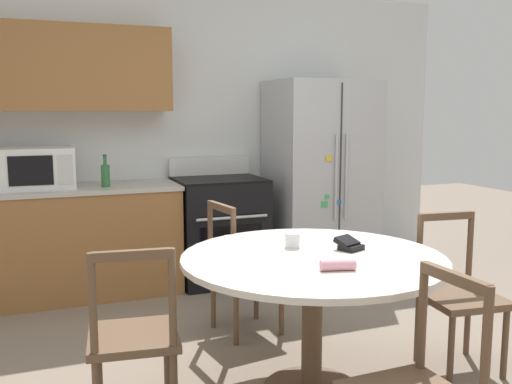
{
  "coord_description": "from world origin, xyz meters",
  "views": [
    {
      "loc": [
        -1.3,
        -2.46,
        1.5
      ],
      "look_at": [
        0.11,
        1.15,
        0.95
      ],
      "focal_mm": 40.0,
      "sensor_mm": 36.0,
      "label": 1
    }
  ],
  "objects_px": {
    "dining_chair_far": "(243,270)",
    "candle_glass": "(292,241)",
    "microwave": "(38,168)",
    "refrigerator": "(320,178)",
    "dining_chair_left": "(134,338)",
    "oven_range": "(219,229)",
    "counter_bottle": "(105,175)",
    "wallet": "(349,245)",
    "dining_chair_right": "(459,296)"
  },
  "relations": [
    {
      "from": "oven_range",
      "to": "candle_glass",
      "type": "bearing_deg",
      "value": -95.66
    },
    {
      "from": "dining_chair_left",
      "to": "dining_chair_right",
      "type": "height_order",
      "value": "same"
    },
    {
      "from": "candle_glass",
      "to": "counter_bottle",
      "type": "bearing_deg",
      "value": 112.82
    },
    {
      "from": "dining_chair_far",
      "to": "wallet",
      "type": "height_order",
      "value": "dining_chair_far"
    },
    {
      "from": "dining_chair_right",
      "to": "wallet",
      "type": "relative_size",
      "value": 5.53
    },
    {
      "from": "counter_bottle",
      "to": "wallet",
      "type": "bearing_deg",
      "value": -62.59
    },
    {
      "from": "oven_range",
      "to": "dining_chair_right",
      "type": "distance_m",
      "value": 2.31
    },
    {
      "from": "microwave",
      "to": "dining_chair_far",
      "type": "relative_size",
      "value": 0.6
    },
    {
      "from": "dining_chair_right",
      "to": "candle_glass",
      "type": "distance_m",
      "value": 1.05
    },
    {
      "from": "refrigerator",
      "to": "microwave",
      "type": "bearing_deg",
      "value": 178.37
    },
    {
      "from": "oven_range",
      "to": "microwave",
      "type": "relative_size",
      "value": 1.98
    },
    {
      "from": "wallet",
      "to": "dining_chair_left",
      "type": "bearing_deg",
      "value": -178.89
    },
    {
      "from": "dining_chair_left",
      "to": "wallet",
      "type": "height_order",
      "value": "dining_chair_left"
    },
    {
      "from": "dining_chair_left",
      "to": "candle_glass",
      "type": "bearing_deg",
      "value": 18.63
    },
    {
      "from": "microwave",
      "to": "candle_glass",
      "type": "distance_m",
      "value": 2.35
    },
    {
      "from": "refrigerator",
      "to": "dining_chair_right",
      "type": "distance_m",
      "value": 2.19
    },
    {
      "from": "refrigerator",
      "to": "dining_chair_left",
      "type": "distance_m",
      "value": 2.96
    },
    {
      "from": "counter_bottle",
      "to": "dining_chair_left",
      "type": "distance_m",
      "value": 2.12
    },
    {
      "from": "dining_chair_right",
      "to": "refrigerator",
      "type": "bearing_deg",
      "value": -88.98
    },
    {
      "from": "oven_range",
      "to": "counter_bottle",
      "type": "bearing_deg",
      "value": -175.72
    },
    {
      "from": "oven_range",
      "to": "dining_chair_left",
      "type": "xyz_separation_m",
      "value": [
        -1.1,
        -2.11,
        -0.03
      ]
    },
    {
      "from": "candle_glass",
      "to": "microwave",
      "type": "bearing_deg",
      "value": 123.31
    },
    {
      "from": "dining_chair_far",
      "to": "wallet",
      "type": "bearing_deg",
      "value": 10.18
    },
    {
      "from": "refrigerator",
      "to": "candle_glass",
      "type": "bearing_deg",
      "value": -121.71
    },
    {
      "from": "oven_range",
      "to": "microwave",
      "type": "distance_m",
      "value": 1.59
    },
    {
      "from": "refrigerator",
      "to": "dining_chair_right",
      "type": "bearing_deg",
      "value": -95.6
    },
    {
      "from": "dining_chair_right",
      "to": "wallet",
      "type": "xyz_separation_m",
      "value": [
        -0.69,
        0.09,
        0.35
      ]
    },
    {
      "from": "wallet",
      "to": "dining_chair_right",
      "type": "bearing_deg",
      "value": -7.01
    },
    {
      "from": "dining_chair_left",
      "to": "refrigerator",
      "type": "bearing_deg",
      "value": 52.22
    },
    {
      "from": "wallet",
      "to": "refrigerator",
      "type": "bearing_deg",
      "value": 66.23
    },
    {
      "from": "oven_range",
      "to": "counter_bottle",
      "type": "xyz_separation_m",
      "value": [
        -0.97,
        -0.07,
        0.53
      ]
    },
    {
      "from": "microwave",
      "to": "dining_chair_far",
      "type": "height_order",
      "value": "microwave"
    },
    {
      "from": "refrigerator",
      "to": "microwave",
      "type": "distance_m",
      "value": 2.46
    },
    {
      "from": "counter_bottle",
      "to": "dining_chair_far",
      "type": "xyz_separation_m",
      "value": [
        0.75,
        -1.14,
        -0.56
      ]
    },
    {
      "from": "oven_range",
      "to": "counter_bottle",
      "type": "distance_m",
      "value": 1.11
    },
    {
      "from": "refrigerator",
      "to": "dining_chair_right",
      "type": "relative_size",
      "value": 1.97
    },
    {
      "from": "counter_bottle",
      "to": "candle_glass",
      "type": "height_order",
      "value": "counter_bottle"
    },
    {
      "from": "refrigerator",
      "to": "oven_range",
      "type": "relative_size",
      "value": 1.64
    },
    {
      "from": "microwave",
      "to": "dining_chair_far",
      "type": "xyz_separation_m",
      "value": [
        1.25,
        -1.23,
        -0.62
      ]
    },
    {
      "from": "dining_chair_far",
      "to": "candle_glass",
      "type": "xyz_separation_m",
      "value": [
        0.03,
        -0.72,
        0.35
      ]
    },
    {
      "from": "dining_chair_far",
      "to": "candle_glass",
      "type": "distance_m",
      "value": 0.8
    },
    {
      "from": "microwave",
      "to": "dining_chair_left",
      "type": "bearing_deg",
      "value": -80.11
    },
    {
      "from": "microwave",
      "to": "counter_bottle",
      "type": "xyz_separation_m",
      "value": [
        0.5,
        -0.1,
        -0.06
      ]
    },
    {
      "from": "dining_chair_left",
      "to": "microwave",
      "type": "bearing_deg",
      "value": 107.24
    },
    {
      "from": "candle_glass",
      "to": "wallet",
      "type": "distance_m",
      "value": 0.31
    },
    {
      "from": "refrigerator",
      "to": "candle_glass",
      "type": "xyz_separation_m",
      "value": [
        -1.16,
        -1.88,
        -0.1
      ]
    },
    {
      "from": "counter_bottle",
      "to": "wallet",
      "type": "height_order",
      "value": "counter_bottle"
    },
    {
      "from": "counter_bottle",
      "to": "dining_chair_right",
      "type": "bearing_deg",
      "value": -50.43
    },
    {
      "from": "wallet",
      "to": "candle_glass",
      "type": "bearing_deg",
      "value": 148.94
    },
    {
      "from": "refrigerator",
      "to": "microwave",
      "type": "height_order",
      "value": "refrigerator"
    }
  ]
}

